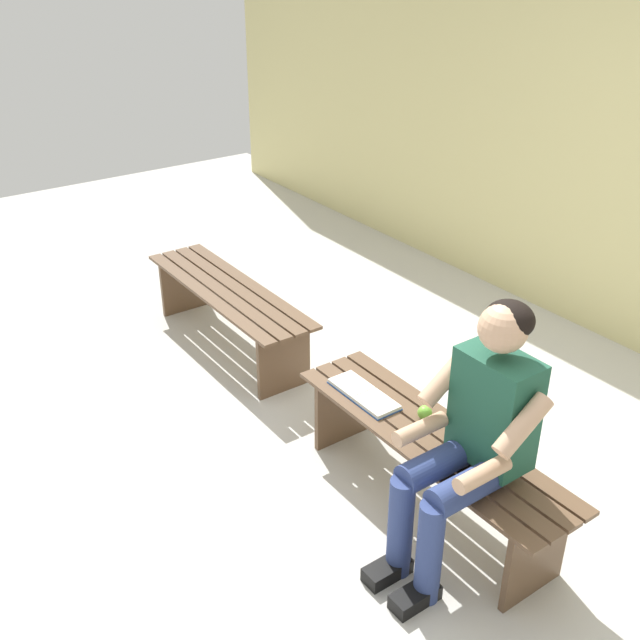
{
  "coord_description": "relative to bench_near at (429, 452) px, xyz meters",
  "views": [
    {
      "loc": [
        -2.02,
        2.06,
        2.53
      ],
      "look_at": [
        0.67,
        0.15,
        0.78
      ],
      "focal_mm": 42.39,
      "sensor_mm": 36.0,
      "label": 1
    }
  ],
  "objects": [
    {
      "name": "bench_near",
      "position": [
        0.0,
        0.0,
        0.0
      ],
      "size": [
        1.57,
        0.4,
        0.43
      ],
      "rotation": [
        0.0,
        0.0,
        -0.0
      ],
      "color": "brown",
      "rests_on": "ground"
    },
    {
      "name": "book_open",
      "position": [
        0.42,
        0.06,
        0.12
      ],
      "size": [
        0.41,
        0.16,
        0.02
      ],
      "rotation": [
        0.0,
        0.0,
        -0.0
      ],
      "color": "white",
      "rests_on": "bench_near"
    },
    {
      "name": "person_seated",
      "position": [
        -0.33,
        0.1,
        0.35
      ],
      "size": [
        0.5,
        0.69,
        1.24
      ],
      "color": "#1E513D",
      "rests_on": "ground"
    },
    {
      "name": "apple",
      "position": [
        0.1,
        -0.06,
        0.14
      ],
      "size": [
        0.07,
        0.07,
        0.07
      ],
      "primitive_type": "sphere",
      "color": "#72B738",
      "rests_on": "bench_near"
    },
    {
      "name": "bench_far",
      "position": [
        1.91,
        0.0,
        -0.0
      ],
      "size": [
        1.56,
        0.4,
        0.43
      ],
      "rotation": [
        0.0,
        0.0,
        -0.0
      ],
      "color": "brown",
      "rests_on": "ground"
    },
    {
      "name": "ground_plane",
      "position": [
        0.96,
        1.0,
        -0.35
      ],
      "size": [
        10.0,
        7.0,
        0.04
      ],
      "primitive_type": "cube",
      "color": "beige"
    }
  ]
}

